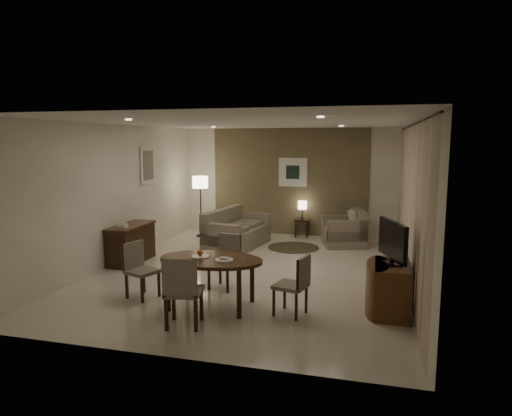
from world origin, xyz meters
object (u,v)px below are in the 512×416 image
(console_desk, at_px, (131,244))
(chair_left, at_px, (142,271))
(chair_near, at_px, (184,290))
(chair_right, at_px, (290,285))
(tv_cabinet, at_px, (392,289))
(chair_far, at_px, (224,262))
(side_table, at_px, (302,228))
(floor_lamp, at_px, (201,206))
(dining_table, at_px, (211,283))
(sofa, at_px, (237,228))
(armchair, at_px, (344,228))

(console_desk, relative_size, chair_left, 1.41)
(chair_near, relative_size, chair_left, 1.11)
(chair_right, bearing_deg, tv_cabinet, 121.65)
(tv_cabinet, height_order, chair_far, chair_far)
(chair_left, distance_m, side_table, 5.32)
(tv_cabinet, distance_m, side_table, 5.16)
(console_desk, distance_m, tv_cabinet, 5.11)
(side_table, height_order, floor_lamp, floor_lamp)
(dining_table, bearing_deg, console_desk, 141.37)
(sofa, bearing_deg, floor_lamp, 62.69)
(chair_right, height_order, floor_lamp, floor_lamp)
(chair_right, bearing_deg, side_table, -157.91)
(tv_cabinet, relative_size, armchair, 0.97)
(chair_right, bearing_deg, dining_table, -75.81)
(floor_lamp, bearing_deg, chair_near, -70.59)
(dining_table, height_order, armchair, armchair)
(tv_cabinet, height_order, armchair, armchair)
(tv_cabinet, xyz_separation_m, chair_far, (-2.61, 0.43, 0.09))
(sofa, xyz_separation_m, floor_lamp, (-1.23, 0.90, 0.33))
(sofa, height_order, side_table, sofa)
(armchair, height_order, side_table, armchair)
(side_table, xyz_separation_m, floor_lamp, (-2.48, -0.56, 0.53))
(sofa, height_order, floor_lamp, floor_lamp)
(chair_near, relative_size, sofa, 0.52)
(chair_far, bearing_deg, floor_lamp, 128.89)
(tv_cabinet, relative_size, chair_far, 1.03)
(dining_table, height_order, chair_left, chair_left)
(chair_near, bearing_deg, side_table, -106.65)
(chair_near, bearing_deg, dining_table, -108.22)
(tv_cabinet, bearing_deg, chair_left, -175.19)
(tv_cabinet, xyz_separation_m, chair_right, (-1.35, -0.41, 0.07))
(side_table, bearing_deg, armchair, -33.29)
(sofa, relative_size, armchair, 1.95)
(chair_far, height_order, side_table, chair_far)
(sofa, distance_m, side_table, 1.93)
(chair_left, relative_size, side_table, 1.87)
(dining_table, distance_m, side_table, 5.17)
(chair_far, bearing_deg, console_desk, 167.22)
(chair_far, relative_size, chair_right, 1.04)
(console_desk, relative_size, side_table, 2.65)
(console_desk, bearing_deg, sofa, 47.61)
(chair_near, distance_m, floor_lamp, 5.66)
(dining_table, relative_size, chair_near, 1.61)
(sofa, bearing_deg, chair_right, -143.93)
(dining_table, relative_size, sofa, 0.84)
(sofa, height_order, armchair, sofa)
(chair_far, bearing_deg, chair_left, -132.57)
(tv_cabinet, distance_m, sofa, 4.63)
(chair_left, bearing_deg, armchair, -12.52)
(armchair, bearing_deg, tv_cabinet, -3.01)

